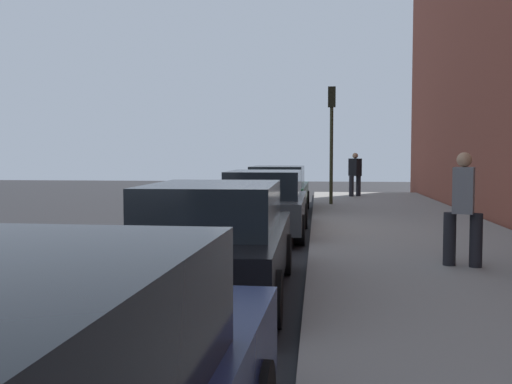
% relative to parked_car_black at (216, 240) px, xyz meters
% --- Properties ---
extents(ground_plane, '(56.00, 56.00, 0.00)m').
position_rel_parked_car_black_xyz_m(ground_plane, '(6.23, -0.19, -0.76)').
color(ground_plane, black).
extents(sidewalk, '(28.00, 4.60, 0.15)m').
position_rel_parked_car_black_xyz_m(sidewalk, '(6.23, -3.49, -0.68)').
color(sidewalk, gray).
rests_on(sidewalk, ground).
extents(lane_stripe_centre, '(28.00, 0.14, 0.01)m').
position_rel_parked_car_black_xyz_m(lane_stripe_centre, '(6.23, 3.01, -0.76)').
color(lane_stripe_centre, gold).
rests_on(lane_stripe_centre, ground).
extents(parked_car_black, '(4.78, 1.94, 1.51)m').
position_rel_parked_car_black_xyz_m(parked_car_black, '(0.00, 0.00, 0.00)').
color(parked_car_black, black).
rests_on(parked_car_black, ground).
extents(parked_car_charcoal, '(4.54, 1.91, 1.51)m').
position_rel_parked_car_black_xyz_m(parked_car_charcoal, '(6.02, -0.14, -0.00)').
color(parked_car_charcoal, black).
rests_on(parked_car_charcoal, ground).
extents(parked_car_green, '(4.72, 1.95, 1.51)m').
position_rel_parked_car_black_xyz_m(parked_car_green, '(11.51, -0.08, -0.00)').
color(parked_car_green, black).
rests_on(parked_car_green, ground).
extents(pedestrian_black_coat, '(0.57, 0.55, 1.80)m').
position_rel_parked_car_black_xyz_m(pedestrian_black_coat, '(17.46, -2.87, 0.35)').
color(pedestrian_black_coat, black).
rests_on(pedestrian_black_coat, sidewalk).
extents(pedestrian_grey_coat, '(0.55, 0.57, 1.77)m').
position_rel_parked_car_black_xyz_m(pedestrian_grey_coat, '(1.74, -3.59, 0.34)').
color(pedestrian_grey_coat, black).
rests_on(pedestrian_grey_coat, sidewalk).
extents(traffic_light_pole, '(0.35, 0.26, 4.07)m').
position_rel_parked_car_black_xyz_m(traffic_light_pole, '(13.42, -1.81, 2.16)').
color(traffic_light_pole, '#2D2D19').
rests_on(traffic_light_pole, sidewalk).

